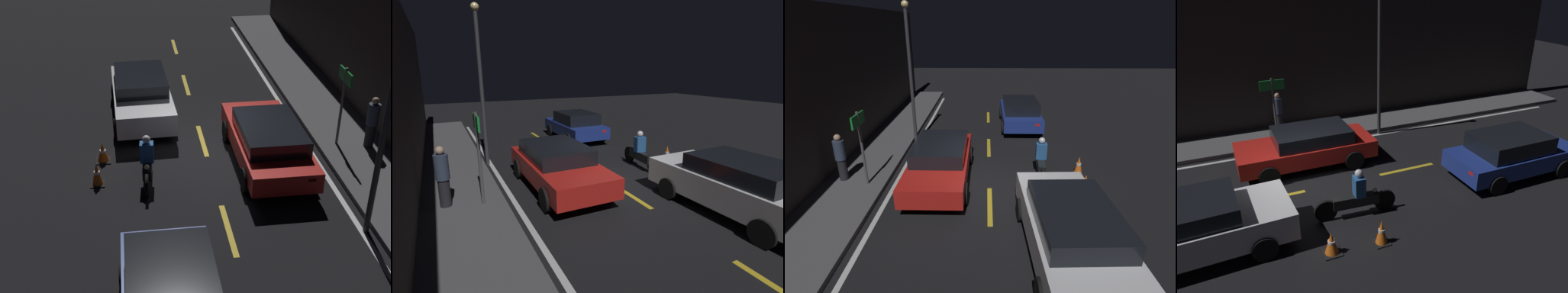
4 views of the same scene
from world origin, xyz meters
TOP-DOWN VIEW (x-y plane):
  - ground_plane at (0.00, 0.00)m, footprint 56.00×56.00m
  - raised_curb at (0.00, 4.40)m, footprint 28.00×2.05m
  - building_front at (0.00, 5.57)m, footprint 28.00×0.30m
  - lane_dash_c at (-1.00, 0.00)m, footprint 2.00×0.14m
  - lane_dash_d at (3.50, 0.00)m, footprint 2.00×0.14m
  - lane_dash_e at (8.00, 0.00)m, footprint 2.00×0.14m
  - lane_solid_kerb at (0.00, 3.12)m, footprint 25.20×0.14m
  - sedan_white at (-3.05, -1.76)m, footprint 4.51×2.09m
  - taxi_red at (0.56, 1.63)m, footprint 4.52×1.98m
  - sedan_blue at (6.43, -1.60)m, footprint 4.22×1.97m
  - motorcycle at (0.97, -1.77)m, footprint 2.28×0.38m
  - traffic_cone_near at (-0.14, -3.01)m, footprint 0.43×0.43m
  - traffic_cone_mid at (1.09, -3.14)m, footprint 0.39×0.39m
  - pedestrian at (0.25, 4.82)m, footprint 0.34×0.34m
  - shop_sign at (-0.04, 3.94)m, footprint 0.90×0.08m
  - street_lamp at (3.95, 3.22)m, footprint 0.28×0.28m

SIDE VIEW (x-z plane):
  - ground_plane at x=0.00m, z-range 0.00..0.00m
  - lane_solid_kerb at x=0.00m, z-range 0.00..0.01m
  - lane_dash_c at x=-1.00m, z-range 0.00..0.01m
  - lane_dash_d at x=3.50m, z-range 0.00..0.01m
  - lane_dash_e at x=8.00m, z-range 0.00..0.01m
  - raised_curb at x=0.00m, z-range 0.00..0.16m
  - traffic_cone_near at x=-0.14m, z-range -0.01..0.57m
  - traffic_cone_mid at x=1.09m, z-range -0.01..0.64m
  - motorcycle at x=0.97m, z-range -0.13..1.24m
  - taxi_red at x=0.56m, z-range 0.06..1.39m
  - sedan_blue at x=6.43m, z-range 0.04..1.46m
  - sedan_white at x=-3.05m, z-range 0.05..1.48m
  - pedestrian at x=0.25m, z-range 0.16..1.74m
  - shop_sign at x=-0.04m, z-range 0.64..3.04m
  - building_front at x=0.00m, z-range 0.00..5.60m
  - street_lamp at x=3.95m, z-range 0.36..6.12m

